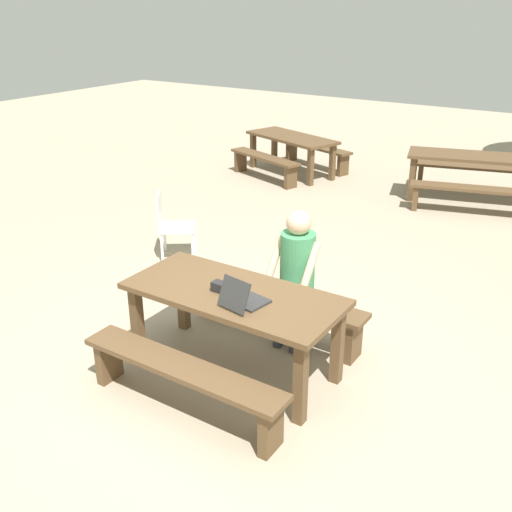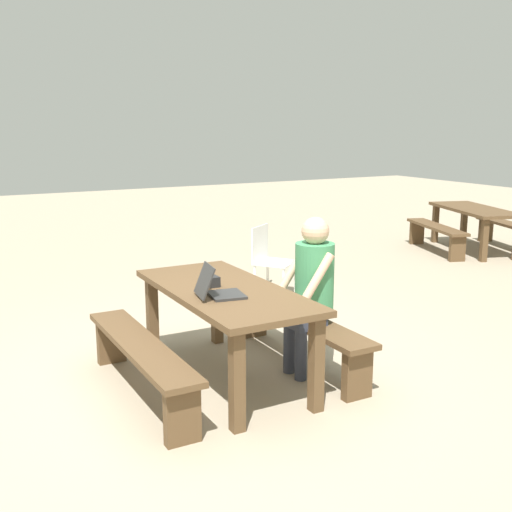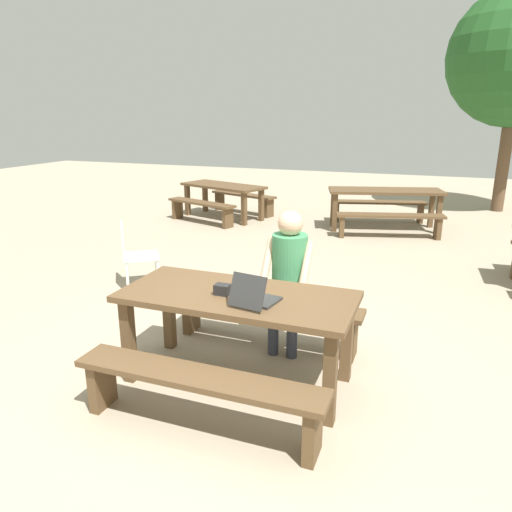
# 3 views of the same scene
# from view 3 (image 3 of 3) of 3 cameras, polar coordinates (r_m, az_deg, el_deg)

# --- Properties ---
(ground_plane) EXTENTS (30.00, 30.00, 0.00)m
(ground_plane) POSITION_cam_3_polar(r_m,az_deg,el_deg) (4.20, -2.10, -14.36)
(ground_plane) COLOR tan
(picnic_table_front) EXTENTS (1.88, 0.85, 0.77)m
(picnic_table_front) POSITION_cam_3_polar(r_m,az_deg,el_deg) (3.90, -2.21, -6.01)
(picnic_table_front) COLOR brown
(picnic_table_front) RESTS_ON ground
(bench_near) EXTENTS (1.84, 0.30, 0.44)m
(bench_near) POSITION_cam_3_polar(r_m,az_deg,el_deg) (3.48, -6.87, -15.23)
(bench_near) COLOR brown
(bench_near) RESTS_ON ground
(bench_far) EXTENTS (1.84, 0.30, 0.44)m
(bench_far) POSITION_cam_3_polar(r_m,az_deg,el_deg) (4.65, 1.27, -6.57)
(bench_far) COLOR brown
(bench_far) RESTS_ON ground
(laptop) EXTENTS (0.34, 0.39, 0.26)m
(laptop) POSITION_cam_3_polar(r_m,az_deg,el_deg) (3.63, -0.19, -4.81)
(laptop) COLOR #2D2D2D
(laptop) RESTS_ON picnic_table_front
(small_pouch) EXTENTS (0.12, 0.09, 0.08)m
(small_pouch) POSITION_cam_3_polar(r_m,az_deg,el_deg) (3.83, -3.99, -3.97)
(small_pouch) COLOR black
(small_pouch) RESTS_ON picnic_table_front
(person_seated) EXTENTS (0.43, 0.42, 1.33)m
(person_seated) POSITION_cam_3_polar(r_m,az_deg,el_deg) (4.40, 3.86, -1.76)
(person_seated) COLOR #333847
(person_seated) RESTS_ON ground
(plastic_chair) EXTENTS (0.61, 0.61, 0.84)m
(plastic_chair) POSITION_cam_3_polar(r_m,az_deg,el_deg) (6.30, -14.17, 0.32)
(plastic_chair) COLOR white
(plastic_chair) RESTS_ON ground
(picnic_table_mid) EXTENTS (2.21, 1.25, 0.77)m
(picnic_table_mid) POSITION_cam_3_polar(r_m,az_deg,el_deg) (9.50, 15.02, 6.90)
(picnic_table_mid) COLOR brown
(picnic_table_mid) RESTS_ON ground
(bench_mid_south) EXTENTS (1.90, 0.79, 0.43)m
(bench_mid_south) POSITION_cam_3_polar(r_m,az_deg,el_deg) (8.92, 15.54, 4.14)
(bench_mid_south) COLOR brown
(bench_mid_south) RESTS_ON ground
(bench_mid_north) EXTENTS (1.90, 0.79, 0.43)m
(bench_mid_north) POSITION_cam_3_polar(r_m,az_deg,el_deg) (10.20, 14.29, 5.74)
(bench_mid_north) COLOR brown
(bench_mid_north) RESTS_ON ground
(picnic_table_rear) EXTENTS (1.96, 1.28, 0.71)m
(picnic_table_rear) POSITION_cam_3_polar(r_m,az_deg,el_deg) (10.26, -3.91, 7.81)
(picnic_table_rear) COLOR brown
(picnic_table_rear) RESTS_ON ground
(bench_rear_south) EXTENTS (1.65, 0.80, 0.44)m
(bench_rear_south) POSITION_cam_3_polar(r_m,az_deg,el_deg) (9.85, -6.48, 5.76)
(bench_rear_south) COLOR brown
(bench_rear_south) RESTS_ON ground
(bench_rear_north) EXTENTS (1.65, 0.80, 0.44)m
(bench_rear_north) POSITION_cam_3_polar(r_m,az_deg,el_deg) (10.79, -1.51, 6.80)
(bench_rear_north) COLOR brown
(bench_rear_north) RESTS_ON ground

